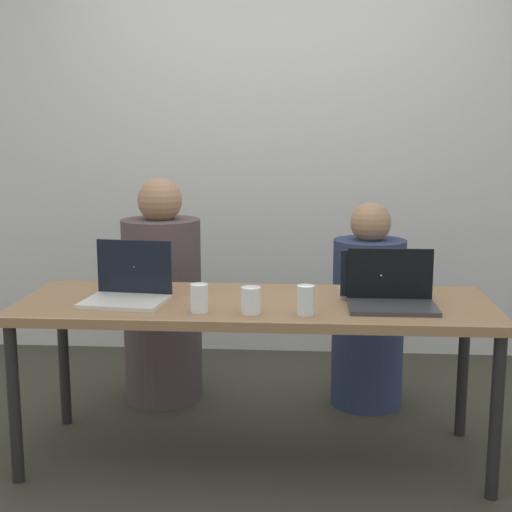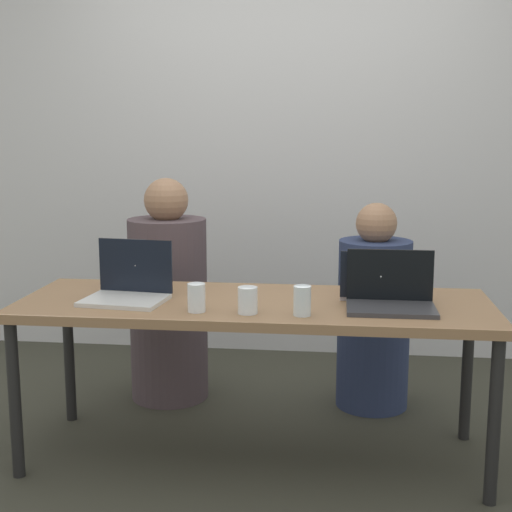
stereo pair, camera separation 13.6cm
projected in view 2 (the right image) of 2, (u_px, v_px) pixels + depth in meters
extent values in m
plane|color=#35362B|center=(254.00, 456.00, 3.13)|extent=(12.00, 12.00, 0.00)
cube|color=silver|center=(284.00, 157.00, 4.45)|extent=(5.17, 0.10, 2.49)
cube|color=olive|center=(254.00, 305.00, 3.01)|extent=(1.99, 0.69, 0.04)
cylinder|color=black|center=(15.00, 400.00, 2.89)|extent=(0.05, 0.05, 0.66)
cylinder|color=black|center=(494.00, 422.00, 2.67)|extent=(0.05, 0.05, 0.66)
cylinder|color=black|center=(69.00, 355.00, 3.47)|extent=(0.05, 0.05, 0.66)
cylinder|color=black|center=(467.00, 370.00, 3.25)|extent=(0.05, 0.05, 0.66)
cylinder|color=#4E4045|center=(169.00, 309.00, 3.75)|extent=(0.47, 0.47, 0.96)
sphere|color=#997051|center=(166.00, 200.00, 3.65)|extent=(0.23, 0.23, 0.23)
cylinder|color=navy|center=(373.00, 324.00, 3.64)|extent=(0.45, 0.45, 0.86)
sphere|color=#997051|center=(376.00, 223.00, 3.55)|extent=(0.21, 0.21, 0.21)
cube|color=silver|center=(379.00, 294.00, 3.09)|extent=(0.34, 0.22, 0.02)
cube|color=black|center=(381.00, 275.00, 2.96)|extent=(0.33, 0.02, 0.20)
sphere|color=white|center=(381.00, 276.00, 2.94)|extent=(0.04, 0.04, 0.04)
cube|color=#343438|center=(391.00, 309.00, 2.83)|extent=(0.35, 0.23, 0.02)
cube|color=black|center=(390.00, 275.00, 2.93)|extent=(0.35, 0.01, 0.21)
sphere|color=white|center=(390.00, 274.00, 2.94)|extent=(0.04, 0.04, 0.04)
cube|color=silver|center=(124.00, 300.00, 2.97)|extent=(0.36, 0.29, 0.02)
cube|color=black|center=(136.00, 266.00, 3.08)|extent=(0.33, 0.05, 0.23)
sphere|color=white|center=(137.00, 265.00, 3.09)|extent=(0.04, 0.04, 0.04)
cylinder|color=white|center=(248.00, 300.00, 2.79)|extent=(0.08, 0.08, 0.11)
cylinder|color=silver|center=(248.00, 306.00, 2.79)|extent=(0.07, 0.07, 0.06)
cylinder|color=silver|center=(302.00, 301.00, 2.76)|extent=(0.07, 0.07, 0.12)
cylinder|color=silver|center=(302.00, 307.00, 2.76)|extent=(0.06, 0.06, 0.06)
cylinder|color=white|center=(196.00, 298.00, 2.82)|extent=(0.07, 0.07, 0.11)
cylinder|color=silver|center=(197.00, 304.00, 2.82)|extent=(0.06, 0.06, 0.06)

